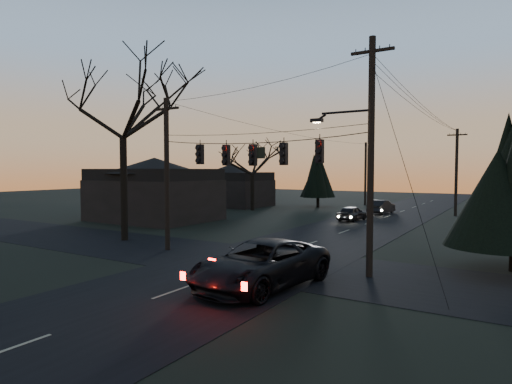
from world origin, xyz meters
The scene contains 16 objects.
ground_plane centered at (0.00, 0.00, 0.00)m, with size 160.00×160.00×0.00m, color black.
main_road centered at (0.00, 20.00, 0.01)m, with size 8.00×120.00×0.02m, color black.
cross_road centered at (0.00, 10.00, 0.01)m, with size 60.00×7.00×0.02m, color black.
utility_pole_right centered at (5.50, 10.00, 0.00)m, with size 5.00×0.30×10.00m, color black, non-canonical shape.
utility_pole_left centered at (-6.00, 10.00, 0.00)m, with size 1.80×0.30×8.50m, color black, non-canonical shape.
utility_pole_far_r centered at (5.50, 38.00, 0.00)m, with size 1.80×0.30×8.50m, color black, non-canonical shape.
utility_pole_far_l centered at (-6.00, 46.00, 0.00)m, with size 0.30×0.30×8.00m, color black, non-canonical shape.
span_signal_assembly centered at (-0.24, 10.00, 5.30)m, with size 11.50×0.44×1.52m.
bare_tree_left centered at (-10.72, 11.04, 9.13)m, with size 9.86×9.86×13.06m.
bare_tree_dist centered at (-14.51, 32.46, 5.53)m, with size 6.64×6.64×7.93m.
evergreen_dist centered at (-9.85, 39.86, 3.84)m, with size 3.56×3.56×6.49m.
house_left_near centered at (-17.00, 20.00, 2.80)m, with size 10.00×8.00×5.60m.
house_left_far centered at (-20.00, 36.00, 2.60)m, with size 9.00×7.00×5.20m.
suv_near centered at (2.43, 6.26, 0.88)m, with size 2.93×6.36×1.77m, color black.
sedan_oncoming_a centered at (-1.79, 28.82, 0.65)m, with size 1.54×3.83×1.31m, color black.
sedan_oncoming_b centered at (-1.22, 36.19, 0.70)m, with size 1.49×4.26×1.40m, color black.
Camera 1 is at (10.82, -7.68, 4.53)m, focal length 30.00 mm.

